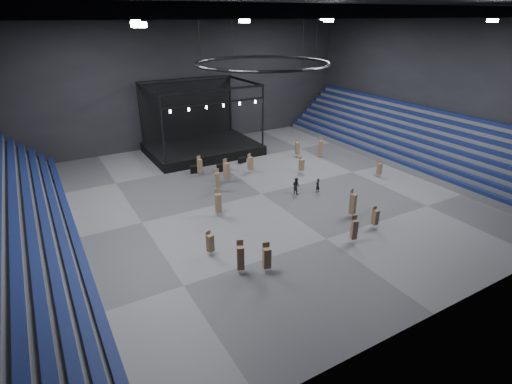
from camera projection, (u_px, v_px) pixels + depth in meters
floor at (262, 194)px, 41.40m from camera, size 50.00×50.00×0.00m
ceiling at (263, 2)px, 34.07m from camera, size 50.00×42.00×0.20m
wall_back at (183, 79)px, 54.35m from camera, size 50.00×0.20×18.00m
wall_front at (465, 180)px, 21.13m from camera, size 50.00×0.20×18.00m
wall_right at (436, 86)px, 49.15m from camera, size 0.20×42.00×18.00m
bleachers_left at (2, 235)px, 30.22m from camera, size 7.20×40.00×6.40m
bleachers_right at (415, 145)px, 51.17m from camera, size 7.20×40.00×6.40m
stage at (200, 141)px, 53.65m from camera, size 14.00×10.00×9.20m
truss_ring at (263, 63)px, 36.11m from camera, size 12.30×12.30×5.15m
roof_girders at (263, 12)px, 34.40m from camera, size 49.00×30.35×0.70m
floodlights at (289, 21)px, 31.48m from camera, size 28.60×16.60×0.25m
flight_case_left at (196, 169)px, 46.81m from camera, size 1.42×0.95×0.86m
flight_case_mid at (222, 167)px, 47.35m from camera, size 1.38×0.86×0.86m
flight_case_right at (242, 160)px, 49.99m from camera, size 1.13×0.77×0.68m
chair_stack_0 at (301, 165)px, 46.25m from camera, size 0.57×0.57×2.06m
chair_stack_1 at (240, 257)px, 28.17m from camera, size 0.65×0.65×2.67m
chair_stack_2 at (375, 217)px, 34.35m from camera, size 0.49×0.49×2.06m
chair_stack_3 at (200, 166)px, 45.64m from camera, size 0.51×0.51×2.35m
chair_stack_4 at (267, 257)px, 28.33m from camera, size 0.66×0.66×2.39m
chair_stack_5 at (354, 229)px, 32.11m from camera, size 0.56×0.56×2.41m
chair_stack_6 at (379, 168)px, 45.31m from camera, size 0.50×0.50×1.94m
chair_stack_7 at (250, 163)px, 46.39m from camera, size 0.60×0.60×2.33m
chair_stack_8 at (353, 203)px, 36.07m from camera, size 0.63×0.63×2.80m
chair_stack_9 at (218, 203)px, 36.30m from camera, size 0.57×0.57×2.69m
chair_stack_10 at (297, 148)px, 51.58m from camera, size 0.61×0.61×2.41m
chair_stack_11 at (321, 147)px, 51.56m from camera, size 0.63×0.63×2.65m
chair_stack_12 at (210, 243)px, 30.44m from camera, size 0.57×0.57×2.10m
chair_stack_13 at (226, 170)px, 43.79m from camera, size 0.68×0.68×2.67m
chair_stack_14 at (217, 180)px, 41.51m from camera, size 0.54×0.54×2.50m
man_center at (318, 185)px, 41.52m from camera, size 0.64×0.51×1.54m
crew_member at (296, 186)px, 41.19m from camera, size 0.76×0.92×1.73m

